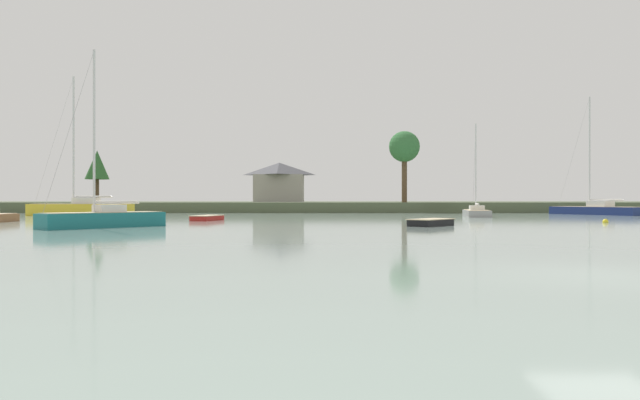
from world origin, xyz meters
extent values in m
plane|color=gray|center=(0.00, 0.00, 0.00)|extent=(542.18, 542.18, 0.00)
cube|color=#4C563D|center=(0.00, 82.91, 0.63)|extent=(243.98, 52.32, 1.27)
cube|color=#B2231E|center=(-14.91, 31.78, 0.11)|extent=(2.08, 3.55, 0.53)
cube|color=#C6B289|center=(-14.91, 31.78, 0.38)|extent=(2.22, 3.71, 0.05)
cube|color=tan|center=(-14.91, 31.78, 0.34)|extent=(1.18, 0.35, 0.03)
cube|color=navy|center=(23.03, 49.40, 0.12)|extent=(7.36, 9.77, 1.41)
cube|color=#CCB78E|center=(23.03, 49.40, 0.85)|extent=(6.78, 9.10, 0.04)
cube|color=silver|center=(23.28, 48.98, 1.16)|extent=(2.62, 2.75, 0.58)
cylinder|color=silver|center=(22.63, 50.07, 6.78)|extent=(0.19, 0.19, 11.82)
cylinder|color=silver|center=(23.63, 48.40, 1.55)|extent=(2.12, 3.42, 0.16)
cylinder|color=silver|center=(23.63, 48.40, 1.60)|extent=(1.91, 3.08, 0.14)
cylinder|color=#999999|center=(21.64, 51.74, 6.76)|extent=(2.01, 3.36, 11.78)
cube|color=gray|center=(8.56, 42.82, 0.09)|extent=(3.07, 7.13, 1.01)
cube|color=#CCB78E|center=(8.56, 42.82, 0.61)|extent=(2.76, 6.68, 0.04)
cube|color=silver|center=(8.51, 42.48, 0.84)|extent=(1.52, 1.70, 0.41)
cylinder|color=silver|center=(8.65, 43.36, 4.78)|extent=(0.14, 0.14, 8.30)
cylinder|color=silver|center=(8.44, 42.00, 1.15)|extent=(0.53, 2.74, 0.11)
cylinder|color=silver|center=(8.44, 42.00, 1.20)|extent=(0.52, 2.48, 0.14)
cylinder|color=#999999|center=(8.86, 44.73, 4.76)|extent=(0.44, 2.74, 8.25)
cube|color=gold|center=(-30.27, 45.07, 0.17)|extent=(9.78, 2.93, 1.98)
cube|color=#CCB78E|center=(-30.27, 45.07, 1.18)|extent=(9.19, 2.58, 0.04)
cube|color=silver|center=(-29.78, 45.07, 1.50)|extent=(2.16, 1.85, 0.59)
cylinder|color=silver|center=(-31.05, 45.07, 7.57)|extent=(0.20, 0.20, 12.73)
cylinder|color=silver|center=(-29.09, 45.06, 1.89)|extent=(3.91, 0.18, 0.16)
cylinder|color=silver|center=(-29.09, 45.06, 1.94)|extent=(3.52, 0.16, 0.14)
cylinder|color=#999999|center=(-33.00, 45.08, 7.54)|extent=(3.92, 0.04, 12.68)
cube|color=black|center=(0.60, 22.87, 0.12)|extent=(3.20, 3.49, 0.57)
cube|color=#C6B289|center=(0.60, 22.87, 0.41)|extent=(3.37, 3.67, 0.05)
cube|color=tan|center=(0.60, 22.87, 0.37)|extent=(1.05, 0.86, 0.03)
cube|color=#196B70|center=(-18.54, 20.53, 0.13)|extent=(5.94, 6.55, 1.43)
cube|color=#CCB78E|center=(-18.54, 20.53, 0.86)|extent=(5.50, 6.09, 0.04)
cube|color=silver|center=(-18.31, 20.81, 1.10)|extent=(1.86, 1.92, 0.43)
cylinder|color=silver|center=(-18.91, 20.10, 5.48)|extent=(0.14, 0.14, 9.19)
cylinder|color=silver|center=(-17.99, 21.18, 1.41)|extent=(1.93, 2.24, 0.11)
cylinder|color=silver|center=(-17.99, 21.18, 1.46)|extent=(1.77, 2.04, 0.14)
cylinder|color=#999999|center=(-19.83, 19.02, 5.45)|extent=(1.87, 2.19, 9.14)
sphere|color=yellow|center=(13.58, 27.81, 0.07)|extent=(0.39, 0.39, 0.39)
torus|color=#333338|center=(13.58, 27.81, 0.30)|extent=(0.12, 0.12, 0.02)
cylinder|color=brown|center=(4.04, 59.94, 4.33)|extent=(0.66, 0.66, 6.12)
sphere|color=#336B38|center=(4.04, 59.94, 8.26)|extent=(3.87, 3.87, 3.87)
cylinder|color=brown|center=(-39.04, 71.09, 3.97)|extent=(0.54, 0.54, 5.40)
cone|color=#2D602D|center=(-39.04, 71.09, 6.67)|extent=(3.41, 3.41, 4.17)
cube|color=#9E998E|center=(-12.80, 74.33, 3.30)|extent=(7.22, 6.03, 4.06)
pyramid|color=#47474C|center=(-12.80, 74.33, 6.25)|extent=(7.80, 6.51, 1.85)
camera|label=1|loc=(-5.83, -12.32, 1.59)|focal=32.40mm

